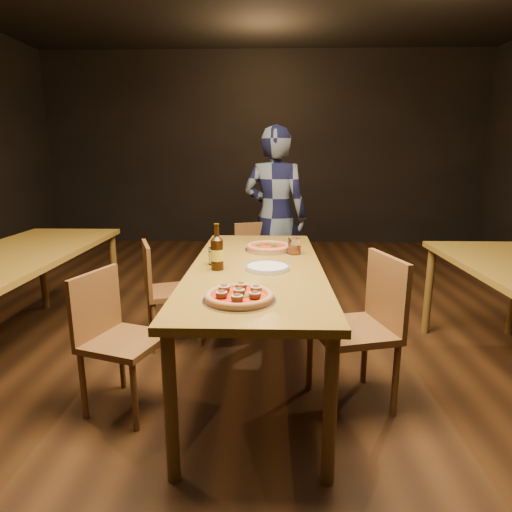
{
  "coord_description": "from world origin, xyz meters",
  "views": [
    {
      "loc": [
        0.07,
        -2.56,
        1.41
      ],
      "look_at": [
        0.0,
        -0.05,
        0.82
      ],
      "focal_mm": 30.0,
      "sensor_mm": 36.0,
      "label": 1
    }
  ],
  "objects_px": {
    "chair_main_sw": "(173,290)",
    "diner": "(275,217)",
    "chair_main_e": "(352,329)",
    "water_glass": "(215,256)",
    "chair_end": "(261,267)",
    "pizza_meatball": "(239,296)",
    "beer_bottle": "(217,254)",
    "table_left": "(16,263)",
    "chair_main_nw": "(125,340)",
    "table_main": "(256,276)",
    "amber_glass": "(294,246)",
    "plate_stack": "(267,268)",
    "pizza_margherita": "(269,247)"
  },
  "relations": [
    {
      "from": "table_left",
      "to": "pizza_margherita",
      "type": "bearing_deg",
      "value": 4.3
    },
    {
      "from": "pizza_meatball",
      "to": "beer_bottle",
      "type": "height_order",
      "value": "beer_bottle"
    },
    {
      "from": "chair_main_sw",
      "to": "chair_main_e",
      "type": "height_order",
      "value": "chair_main_e"
    },
    {
      "from": "table_main",
      "to": "water_glass",
      "type": "distance_m",
      "value": 0.28
    },
    {
      "from": "table_left",
      "to": "table_main",
      "type": "bearing_deg",
      "value": -10.01
    },
    {
      "from": "pizza_meatball",
      "to": "beer_bottle",
      "type": "relative_size",
      "value": 1.28
    },
    {
      "from": "chair_main_sw",
      "to": "diner",
      "type": "relative_size",
      "value": 0.49
    },
    {
      "from": "beer_bottle",
      "to": "water_glass",
      "type": "bearing_deg",
      "value": 101.84
    },
    {
      "from": "chair_main_nw",
      "to": "beer_bottle",
      "type": "height_order",
      "value": "beer_bottle"
    },
    {
      "from": "table_main",
      "to": "pizza_meatball",
      "type": "bearing_deg",
      "value": -95.2
    },
    {
      "from": "plate_stack",
      "to": "table_left",
      "type": "bearing_deg",
      "value": 167.04
    },
    {
      "from": "chair_end",
      "to": "chair_main_sw",
      "type": "bearing_deg",
      "value": -152.83
    },
    {
      "from": "chair_main_e",
      "to": "water_glass",
      "type": "xyz_separation_m",
      "value": [
        -0.81,
        0.3,
        0.35
      ]
    },
    {
      "from": "diner",
      "to": "chair_main_sw",
      "type": "bearing_deg",
      "value": 67.23
    },
    {
      "from": "pizza_meatball",
      "to": "diner",
      "type": "height_order",
      "value": "diner"
    },
    {
      "from": "chair_end",
      "to": "plate_stack",
      "type": "height_order",
      "value": "chair_end"
    },
    {
      "from": "amber_glass",
      "to": "table_main",
      "type": "bearing_deg",
      "value": -128.88
    },
    {
      "from": "chair_main_nw",
      "to": "table_left",
      "type": "bearing_deg",
      "value": 73.53
    },
    {
      "from": "water_glass",
      "to": "chair_main_sw",
      "type": "bearing_deg",
      "value": 128.19
    },
    {
      "from": "chair_main_e",
      "to": "chair_end",
      "type": "relative_size",
      "value": 1.09
    },
    {
      "from": "plate_stack",
      "to": "amber_glass",
      "type": "xyz_separation_m",
      "value": [
        0.18,
        0.42,
        0.04
      ]
    },
    {
      "from": "table_main",
      "to": "beer_bottle",
      "type": "xyz_separation_m",
      "value": [
        -0.23,
        -0.11,
        0.17
      ]
    },
    {
      "from": "table_left",
      "to": "pizza_meatball",
      "type": "distance_m",
      "value": 1.91
    },
    {
      "from": "chair_main_e",
      "to": "table_main",
      "type": "bearing_deg",
      "value": -132.16
    },
    {
      "from": "amber_glass",
      "to": "pizza_meatball",
      "type": "bearing_deg",
      "value": -107.75
    },
    {
      "from": "amber_glass",
      "to": "beer_bottle",
      "type": "bearing_deg",
      "value": -138.58
    },
    {
      "from": "beer_bottle",
      "to": "table_left",
      "type": "bearing_deg",
      "value": 164.4
    },
    {
      "from": "table_left",
      "to": "water_glass",
      "type": "height_order",
      "value": "water_glass"
    },
    {
      "from": "chair_end",
      "to": "table_main",
      "type": "bearing_deg",
      "value": -110.45
    },
    {
      "from": "chair_main_e",
      "to": "plate_stack",
      "type": "height_order",
      "value": "chair_main_e"
    },
    {
      "from": "amber_glass",
      "to": "plate_stack",
      "type": "bearing_deg",
      "value": -113.5
    },
    {
      "from": "table_main",
      "to": "chair_main_sw",
      "type": "xyz_separation_m",
      "value": [
        -0.65,
        0.52,
        -0.27
      ]
    },
    {
      "from": "chair_main_e",
      "to": "chair_end",
      "type": "distance_m",
      "value": 1.61
    },
    {
      "from": "plate_stack",
      "to": "diner",
      "type": "xyz_separation_m",
      "value": [
        0.07,
        1.59,
        0.08
      ]
    },
    {
      "from": "chair_main_nw",
      "to": "chair_main_e",
      "type": "xyz_separation_m",
      "value": [
        1.27,
        0.1,
        0.04
      ]
    },
    {
      "from": "table_left",
      "to": "beer_bottle",
      "type": "xyz_separation_m",
      "value": [
        1.47,
        -0.41,
        0.17
      ]
    },
    {
      "from": "chair_main_sw",
      "to": "chair_main_nw",
      "type": "bearing_deg",
      "value": 154.81
    },
    {
      "from": "chair_end",
      "to": "beer_bottle",
      "type": "relative_size",
      "value": 3.11
    },
    {
      "from": "chair_main_sw",
      "to": "table_main",
      "type": "bearing_deg",
      "value": -149.29
    },
    {
      "from": "table_main",
      "to": "beer_bottle",
      "type": "height_order",
      "value": "beer_bottle"
    },
    {
      "from": "chair_main_e",
      "to": "plate_stack",
      "type": "relative_size",
      "value": 3.51
    },
    {
      "from": "diner",
      "to": "beer_bottle",
      "type": "bearing_deg",
      "value": 93.43
    },
    {
      "from": "table_left",
      "to": "chair_end",
      "type": "relative_size",
      "value": 2.39
    },
    {
      "from": "chair_main_e",
      "to": "plate_stack",
      "type": "xyz_separation_m",
      "value": [
        -0.48,
        0.18,
        0.31
      ]
    },
    {
      "from": "pizza_meatball",
      "to": "beer_bottle",
      "type": "distance_m",
      "value": 0.58
    },
    {
      "from": "pizza_meatball",
      "to": "diner",
      "type": "xyz_separation_m",
      "value": [
        0.2,
        2.15,
        0.07
      ]
    },
    {
      "from": "chair_main_nw",
      "to": "chair_main_sw",
      "type": "xyz_separation_m",
      "value": [
        0.07,
        0.9,
        -0.0
      ]
    },
    {
      "from": "table_left",
      "to": "chair_main_nw",
      "type": "xyz_separation_m",
      "value": [
        0.98,
        -0.69,
        -0.26
      ]
    },
    {
      "from": "chair_main_sw",
      "to": "pizza_meatball",
      "type": "relative_size",
      "value": 2.4
    },
    {
      "from": "chair_main_sw",
      "to": "beer_bottle",
      "type": "height_order",
      "value": "beer_bottle"
    }
  ]
}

